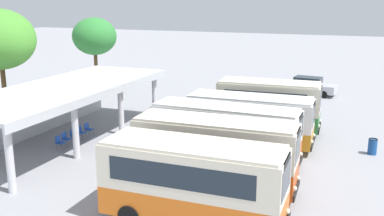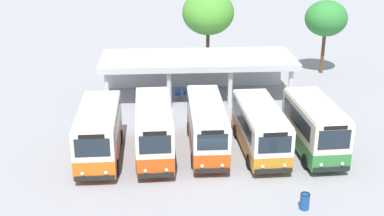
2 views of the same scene
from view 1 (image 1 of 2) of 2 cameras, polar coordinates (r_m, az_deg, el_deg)
name	(u,v)px [view 1 (image 1 of 2)]	position (r m, az deg, el deg)	size (l,w,h in m)	color
ground_plane	(281,171)	(23.02, 11.39, -7.89)	(180.00, 180.00, 0.00)	#939399
city_bus_nearest_orange	(193,180)	(16.87, 0.16, -9.27)	(2.54, 7.08, 3.25)	black
city_bus_second_in_row	(215,151)	(19.85, 2.95, -5.60)	(2.45, 7.42, 3.29)	black
city_bus_middle_cream	(225,132)	(23.04, 4.30, -3.07)	(2.25, 7.76, 3.12)	black
city_bus_fourth_amber	(250,118)	(26.01, 7.44, -1.32)	(2.60, 7.40, 2.99)	black
city_bus_fifth_blue	(269,104)	(29.02, 9.85, 0.51)	(2.62, 6.65, 3.32)	black
parked_car_flank	(310,86)	(41.25, 14.90, 2.78)	(2.26, 4.66, 1.62)	black
terminal_canopy	(56,97)	(27.96, -17.10, 1.34)	(15.56, 5.88, 3.40)	silver
waiting_chair_end_by_column	(60,142)	(26.40, -16.66, -4.16)	(0.45, 0.45, 0.86)	slate
waiting_chair_second_from_end	(66,138)	(26.99, -15.94, -3.72)	(0.45, 0.45, 0.86)	slate
waiting_chair_middle_seat	(74,135)	(27.48, -14.94, -3.33)	(0.45, 0.45, 0.86)	slate
waiting_chair_fourth_seat	(81,131)	(28.03, -14.10, -2.95)	(0.45, 0.45, 0.86)	slate
waiting_chair_fifth_seat	(88,128)	(28.56, -13.22, -2.58)	(0.45, 0.45, 0.86)	slate
roadside_tree_east_of_canopy	(94,37)	(40.54, -12.44, 8.97)	(3.88, 3.88, 6.87)	brown
litter_bin_apron	(373,146)	(26.66, 22.22, -4.60)	(0.49, 0.49, 0.90)	#19478C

